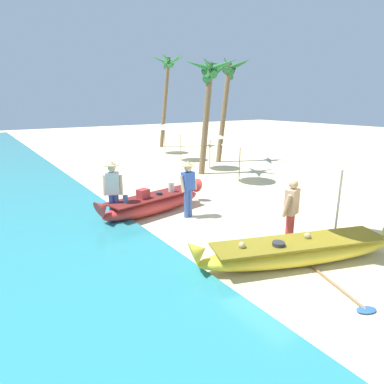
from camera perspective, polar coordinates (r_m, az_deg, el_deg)
ground_plane at (r=9.16m, az=15.12°, el=-6.54°), size 80.00×80.00×0.00m
boat_yellow_foreground at (r=7.43m, az=18.20°, el=-9.73°), size 4.75×2.28×0.82m
boat_red_midground at (r=10.20m, az=-6.60°, el=-1.92°), size 3.97×1.45×0.86m
person_vendor_hatted at (r=9.59m, az=-0.68°, el=1.22°), size 0.56×0.44×1.70m
person_tourist_customer at (r=7.97m, az=16.91°, el=-2.90°), size 0.58×0.34×1.65m
person_vendor_assistant at (r=9.52m, az=-13.62°, el=0.88°), size 0.59×0.45×1.77m
patio_umbrella_large at (r=8.06m, az=25.07°, el=6.04°), size 2.28×2.28×2.40m
parasol_row_0 at (r=14.05m, az=8.45°, el=8.78°), size 1.60×1.60×1.91m
parasol_row_1 at (r=16.77m, az=3.19°, el=9.98°), size 1.60×1.60×1.91m
parasol_row_2 at (r=19.22m, az=-1.97°, el=10.70°), size 1.60×1.60×1.91m
parasol_row_3 at (r=22.10m, az=-4.82°, el=11.29°), size 1.60×1.60×1.91m
palm_tree_tall_inland at (r=15.67m, az=3.16°, el=18.68°), size 2.61×2.78×5.34m
palm_tree_leaning_seaward at (r=25.49m, az=-4.28°, el=19.85°), size 2.52×2.60×6.79m
palm_tree_mid_cluster at (r=19.02m, az=6.29°, el=18.79°), size 2.49×2.45×5.72m
paddle at (r=6.74m, az=25.16°, el=-15.65°), size 0.76×1.64×0.05m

